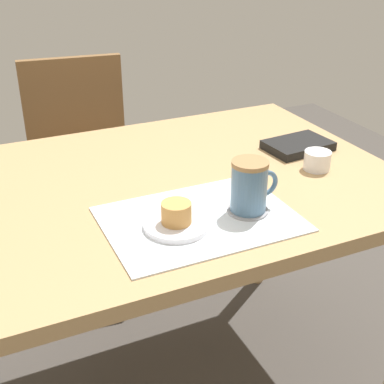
{
  "coord_description": "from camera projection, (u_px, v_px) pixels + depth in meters",
  "views": [
    {
      "loc": [
        -0.39,
        -1.13,
        1.31
      ],
      "look_at": [
        0.04,
        -0.18,
        0.77
      ],
      "focal_mm": 50.0,
      "sensor_mm": 36.0,
      "label": 1
    }
  ],
  "objects": [
    {
      "name": "pastry",
      "position": [
        176.0,
        213.0,
        1.12
      ],
      "size": [
        0.06,
        0.06,
        0.05
      ],
      "primitive_type": "cylinder",
      "color": "tan",
      "rests_on": "pastry_plate"
    },
    {
      "name": "dining_table",
      "position": [
        147.0,
        209.0,
        1.36
      ],
      "size": [
        1.28,
        0.85,
        0.72
      ],
      "color": "tan",
      "rests_on": "ground_plane"
    },
    {
      "name": "pastry_plate",
      "position": [
        177.0,
        225.0,
        1.13
      ],
      "size": [
        0.14,
        0.14,
        0.01
      ],
      "primitive_type": "cylinder",
      "color": "white",
      "rests_on": "placemat"
    },
    {
      "name": "wooden_chair",
      "position": [
        83.0,
        162.0,
        2.07
      ],
      "size": [
        0.47,
        0.47,
        0.85
      ],
      "rotation": [
        0.0,
        0.0,
        3.03
      ],
      "color": "brown",
      "rests_on": "ground_plane"
    },
    {
      "name": "coffee_mug",
      "position": [
        250.0,
        186.0,
        1.17
      ],
      "size": [
        0.11,
        0.08,
        0.12
      ],
      "color": "slate",
      "rests_on": "coffee_coaster"
    },
    {
      "name": "placemat",
      "position": [
        200.0,
        219.0,
        1.17
      ],
      "size": [
        0.41,
        0.3,
        0.0
      ],
      "primitive_type": "cube",
      "color": "white",
      "rests_on": "dining_table"
    },
    {
      "name": "coffee_coaster",
      "position": [
        248.0,
        210.0,
        1.19
      ],
      "size": [
        0.09,
        0.09,
        0.0
      ],
      "primitive_type": "cylinder",
      "color": "#99999E",
      "rests_on": "placemat"
    },
    {
      "name": "sugar_bowl",
      "position": [
        317.0,
        160.0,
        1.4
      ],
      "size": [
        0.07,
        0.07,
        0.05
      ],
      "primitive_type": "cylinder",
      "color": "white",
      "rests_on": "dining_table"
    },
    {
      "name": "small_book",
      "position": [
        298.0,
        145.0,
        1.52
      ],
      "size": [
        0.19,
        0.14,
        0.02
      ],
      "primitive_type": "cube",
      "rotation": [
        0.0,
        0.0,
        0.09
      ],
      "color": "black",
      "rests_on": "dining_table"
    }
  ]
}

